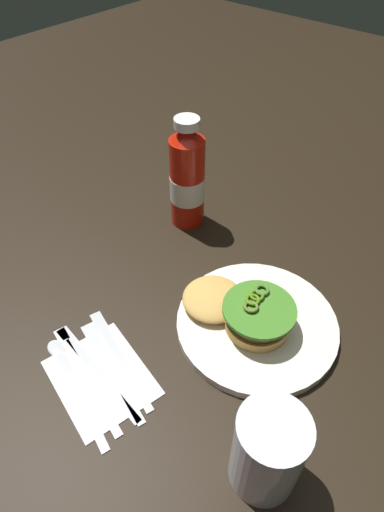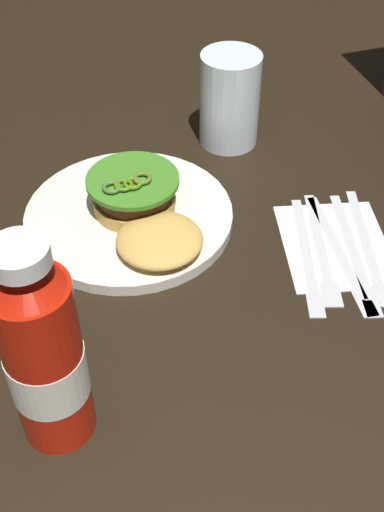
{
  "view_description": "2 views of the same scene",
  "coord_description": "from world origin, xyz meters",
  "px_view_note": "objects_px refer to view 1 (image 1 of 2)",
  "views": [
    {
      "loc": [
        -0.2,
        0.36,
        0.57
      ],
      "look_at": [
        0.13,
        -0.03,
        0.06
      ],
      "focal_mm": 30.0,
      "sensor_mm": 36.0,
      "label": 1
    },
    {
      "loc": [
        0.61,
        -0.14,
        0.53
      ],
      "look_at": [
        0.14,
        0.02,
        0.06
      ],
      "focal_mm": 46.19,
      "sensor_mm": 36.0,
      "label": 2
    }
  ],
  "objects_px": {
    "water_glass": "(268,451)",
    "steak_knife": "(91,364)",
    "dinner_plate": "(257,324)",
    "fork_utensil": "(107,360)",
    "napkin": "(101,377)",
    "burger_sandwich": "(241,309)",
    "table_knife": "(116,350)",
    "butter_knife": "(82,370)",
    "ketchup_bottle": "(187,179)",
    "spoon_utensil": "(70,374)"
  },
  "relations": [
    {
      "from": "water_glass",
      "to": "steak_knife",
      "type": "relative_size",
      "value": 0.63
    },
    {
      "from": "water_glass",
      "to": "steak_knife",
      "type": "bearing_deg",
      "value": 8.51
    },
    {
      "from": "dinner_plate",
      "to": "fork_utensil",
      "type": "bearing_deg",
      "value": 56.25
    },
    {
      "from": "water_glass",
      "to": "napkin",
      "type": "bearing_deg",
      "value": 10.13
    },
    {
      "from": "burger_sandwich",
      "to": "table_knife",
      "type": "bearing_deg",
      "value": 56.71
    },
    {
      "from": "fork_utensil",
      "to": "butter_knife",
      "type": "distance_m",
      "value": 0.04
    },
    {
      "from": "ketchup_bottle",
      "to": "table_knife",
      "type": "bearing_deg",
      "value": 112.01
    },
    {
      "from": "water_glass",
      "to": "spoon_utensil",
      "type": "xyz_separation_m",
      "value": [
        0.29,
        0.07,
        -0.06
      ]
    },
    {
      "from": "dinner_plate",
      "to": "burger_sandwich",
      "type": "distance_m",
      "value": 0.04
    },
    {
      "from": "ketchup_bottle",
      "to": "water_glass",
      "type": "xyz_separation_m",
      "value": [
        -0.39,
        0.31,
        -0.03
      ]
    },
    {
      "from": "dinner_plate",
      "to": "ketchup_bottle",
      "type": "bearing_deg",
      "value": -26.59
    },
    {
      "from": "steak_knife",
      "to": "dinner_plate",
      "type": "bearing_deg",
      "value": -123.47
    },
    {
      "from": "napkin",
      "to": "fork_utensil",
      "type": "distance_m",
      "value": 0.03
    },
    {
      "from": "fork_utensil",
      "to": "butter_knife",
      "type": "bearing_deg",
      "value": 65.84
    },
    {
      "from": "napkin",
      "to": "table_knife",
      "type": "bearing_deg",
      "value": -70.08
    },
    {
      "from": "water_glass",
      "to": "steak_knife",
      "type": "height_order",
      "value": "water_glass"
    },
    {
      "from": "butter_knife",
      "to": "water_glass",
      "type": "bearing_deg",
      "value": -168.66
    },
    {
      "from": "dinner_plate",
      "to": "water_glass",
      "type": "xyz_separation_m",
      "value": [
        -0.13,
        0.18,
        0.06
      ]
    },
    {
      "from": "steak_knife",
      "to": "spoon_utensil",
      "type": "xyz_separation_m",
      "value": [
        0.01,
        0.03,
        -0.0
      ]
    },
    {
      "from": "water_glass",
      "to": "table_knife",
      "type": "distance_m",
      "value": 0.27
    },
    {
      "from": "butter_knife",
      "to": "spoon_utensil",
      "type": "xyz_separation_m",
      "value": [
        0.01,
        0.02,
        -0.0
      ]
    },
    {
      "from": "napkin",
      "to": "steak_knife",
      "type": "height_order",
      "value": "steak_knife"
    },
    {
      "from": "ketchup_bottle",
      "to": "spoon_utensil",
      "type": "bearing_deg",
      "value": 105.2
    },
    {
      "from": "table_knife",
      "to": "steak_knife",
      "type": "distance_m",
      "value": 0.04
    },
    {
      "from": "burger_sandwich",
      "to": "ketchup_bottle",
      "type": "distance_m",
      "value": 0.28
    },
    {
      "from": "steak_knife",
      "to": "ketchup_bottle",
      "type": "bearing_deg",
      "value": -71.81
    },
    {
      "from": "butter_knife",
      "to": "steak_knife",
      "type": "bearing_deg",
      "value": -104.17
    },
    {
      "from": "burger_sandwich",
      "to": "butter_knife",
      "type": "xyz_separation_m",
      "value": [
        0.12,
        0.22,
        -0.03
      ]
    },
    {
      "from": "burger_sandwich",
      "to": "fork_utensil",
      "type": "bearing_deg",
      "value": 60.07
    },
    {
      "from": "water_glass",
      "to": "spoon_utensil",
      "type": "relative_size",
      "value": 0.67
    },
    {
      "from": "napkin",
      "to": "steak_knife",
      "type": "distance_m",
      "value": 0.03
    },
    {
      "from": "ketchup_bottle",
      "to": "table_knife",
      "type": "relative_size",
      "value": 1.14
    },
    {
      "from": "water_glass",
      "to": "fork_utensil",
      "type": "xyz_separation_m",
      "value": [
        0.26,
        0.02,
        -0.06
      ]
    },
    {
      "from": "ketchup_bottle",
      "to": "napkin",
      "type": "height_order",
      "value": "ketchup_bottle"
    },
    {
      "from": "napkin",
      "to": "water_glass",
      "type": "bearing_deg",
      "value": -169.87
    },
    {
      "from": "table_knife",
      "to": "spoon_utensil",
      "type": "xyz_separation_m",
      "value": [
        0.02,
        0.07,
        -0.0
      ]
    },
    {
      "from": "table_knife",
      "to": "butter_knife",
      "type": "distance_m",
      "value": 0.06
    },
    {
      "from": "dinner_plate",
      "to": "table_knife",
      "type": "height_order",
      "value": "dinner_plate"
    },
    {
      "from": "dinner_plate",
      "to": "butter_knife",
      "type": "bearing_deg",
      "value": 57.57
    },
    {
      "from": "water_glass",
      "to": "fork_utensil",
      "type": "bearing_deg",
      "value": 4.54
    },
    {
      "from": "burger_sandwich",
      "to": "steak_knife",
      "type": "relative_size",
      "value": 0.9
    },
    {
      "from": "dinner_plate",
      "to": "table_knife",
      "type": "relative_size",
      "value": 1.32
    },
    {
      "from": "dinner_plate",
      "to": "butter_knife",
      "type": "height_order",
      "value": "dinner_plate"
    },
    {
      "from": "burger_sandwich",
      "to": "steak_knife",
      "type": "xyz_separation_m",
      "value": [
        0.12,
        0.21,
        -0.03
      ]
    },
    {
      "from": "fork_utensil",
      "to": "spoon_utensil",
      "type": "height_order",
      "value": "same"
    },
    {
      "from": "dinner_plate",
      "to": "water_glass",
      "type": "distance_m",
      "value": 0.23
    },
    {
      "from": "ketchup_bottle",
      "to": "butter_knife",
      "type": "relative_size",
      "value": 1.08
    },
    {
      "from": "dinner_plate",
      "to": "burger_sandwich",
      "type": "xyz_separation_m",
      "value": [
        0.03,
        0.01,
        0.03
      ]
    },
    {
      "from": "ketchup_bottle",
      "to": "fork_utensil",
      "type": "height_order",
      "value": "ketchup_bottle"
    },
    {
      "from": "dinner_plate",
      "to": "steak_knife",
      "type": "relative_size",
      "value": 1.24
    }
  ]
}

